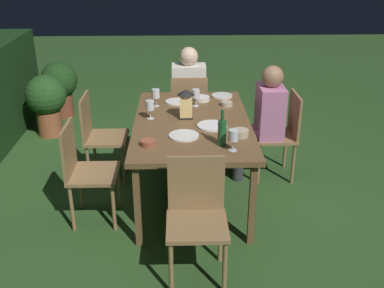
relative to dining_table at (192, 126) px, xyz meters
name	(u,v)px	position (x,y,z in m)	size (l,w,h in m)	color
ground_plane	(192,194)	(0.00, 0.00, -0.70)	(16.00, 16.00, 0.00)	#2D5123
dining_table	(192,126)	(0.00, 0.00, 0.00)	(1.68, 1.02, 0.75)	brown
chair_head_far	(189,108)	(1.09, 0.00, -0.21)	(0.40, 0.42, 0.87)	#937047
person_in_cream	(189,90)	(1.28, 0.00, -0.06)	(0.48, 0.38, 1.15)	white
chair_side_right_a	(85,168)	(-0.38, 0.90, -0.21)	(0.42, 0.40, 0.87)	#937047
chair_head_near	(197,214)	(-1.09, 0.00, -0.21)	(0.40, 0.42, 0.87)	#937047
chair_side_right_b	(99,133)	(0.38, 0.90, -0.21)	(0.42, 0.40, 0.87)	#937047
chair_side_left_b	(282,131)	(0.38, -0.90, -0.21)	(0.42, 0.40, 0.87)	#937047
person_in_pink	(263,117)	(0.38, -0.71, -0.06)	(0.38, 0.47, 1.15)	#C675A3
lantern_centerpiece	(186,102)	(0.08, 0.05, 0.20)	(0.15, 0.15, 0.27)	black
green_bottle_on_table	(222,132)	(-0.53, -0.22, 0.16)	(0.07, 0.07, 0.29)	#1E5B2D
wine_glass_a	(156,94)	(0.40, 0.34, 0.17)	(0.08, 0.08, 0.17)	silver
wine_glass_b	(233,136)	(-0.63, -0.29, 0.17)	(0.08, 0.08, 0.17)	silver
wine_glass_c	(150,106)	(0.06, 0.37, 0.17)	(0.08, 0.08, 0.17)	silver
wine_glass_d	(196,94)	(0.39, -0.05, 0.17)	(0.08, 0.08, 0.17)	silver
plate_a	(184,136)	(-0.35, 0.08, 0.06)	(0.25, 0.25, 0.01)	white
plate_b	(176,102)	(0.51, 0.14, 0.06)	(0.22, 0.22, 0.01)	white
plate_c	(212,126)	(-0.14, -0.17, 0.06)	(0.26, 0.26, 0.01)	white
plate_d	(222,96)	(0.68, -0.33, 0.06)	(0.21, 0.21, 0.01)	silver
bowl_olives	(240,133)	(-0.36, -0.38, 0.08)	(0.14, 0.14, 0.05)	#BCAD8E
bowl_bread	(227,104)	(0.39, -0.35, 0.08)	(0.11, 0.11, 0.04)	#BCAD8E
bowl_salad	(148,143)	(-0.52, 0.36, 0.08)	(0.12, 0.12, 0.04)	#9E5138
bowl_dip	(201,98)	(0.56, -0.11, 0.08)	(0.16, 0.16, 0.04)	silver
potted_plant_by_hedge	(47,100)	(1.52, 1.72, -0.25)	(0.49, 0.49, 0.76)	#9E5133
potted_plant_corner	(60,85)	(2.18, 1.72, -0.26)	(0.49, 0.49, 0.76)	brown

